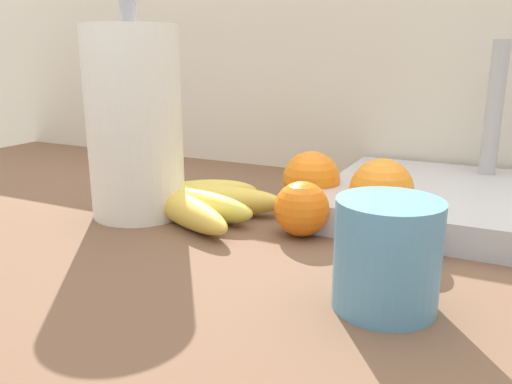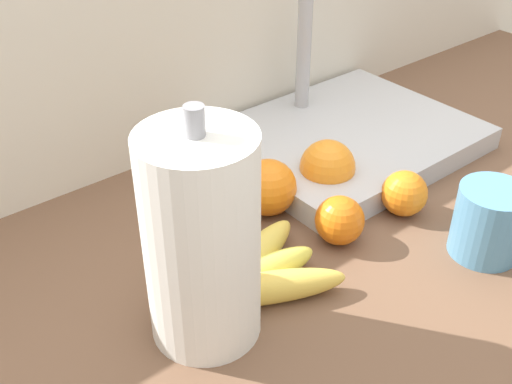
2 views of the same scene
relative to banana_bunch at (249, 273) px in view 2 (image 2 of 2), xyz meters
The scene contains 9 objects.
wall_back 0.51m from the banana_bunch, 63.55° to the left, with size 2.12×0.06×1.30m, color silver.
banana_bunch is the anchor object (origin of this frame).
orange_right 0.16m from the banana_bunch, 41.87° to the left, with size 0.08×0.08×0.08m, color orange.
orange_back_right 0.24m from the banana_bunch, 22.67° to the left, with size 0.08×0.08×0.08m, color orange.
orange_front 0.26m from the banana_bunch, ahead, with size 0.06×0.06×0.06m, color orange.
orange_far_right 0.15m from the banana_bunch, ahead, with size 0.07×0.07×0.07m, color orange.
paper_towel_roll 0.13m from the banana_bunch, 164.71° to the right, with size 0.12×0.12×0.27m.
sink_basin 0.37m from the banana_bunch, 26.14° to the left, with size 0.39×0.32×0.23m.
mug 0.31m from the banana_bunch, 26.73° to the right, with size 0.09×0.09×0.10m, color #5694BF.
Camera 2 is at (-0.54, -0.43, 1.46)m, focal length 44.38 mm.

